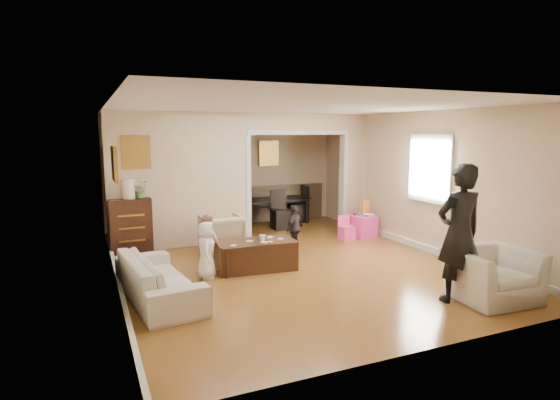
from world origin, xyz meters
name	(u,v)px	position (x,y,z in m)	size (l,w,h in m)	color
floor	(285,262)	(0.00, 0.00, 0.00)	(7.00, 7.00, 0.00)	#A3692A
partition_left	(181,180)	(-1.38, 1.80, 1.30)	(2.75, 0.18, 2.60)	beige
partition_right	(353,173)	(2.48, 1.80, 1.30)	(0.55, 0.18, 2.60)	beige
partition_header	(298,122)	(1.10, 1.80, 2.42)	(2.22, 0.18, 0.35)	beige
window_pane	(430,169)	(2.73, -0.40, 1.55)	(0.03, 0.95, 1.10)	white
framed_art_partition	(136,152)	(-2.20, 1.70, 1.85)	(0.45, 0.03, 0.55)	brown
framed_art_sofa_wall	(114,164)	(-2.71, -0.60, 1.80)	(0.03, 0.55, 0.40)	brown
framed_art_alcove	(269,153)	(1.10, 3.44, 1.70)	(0.45, 0.03, 0.55)	brown
sofa	(159,278)	(-2.25, -0.92, 0.29)	(1.97, 0.77, 0.57)	beige
armchair_back	(222,233)	(-0.79, 1.10, 0.35)	(0.74, 0.76, 0.69)	#C9B68B
armchair_front	(492,275)	(1.80, -2.71, 0.34)	(1.04, 0.91, 0.68)	beige
dresser	(131,226)	(-2.36, 1.66, 0.51)	(0.74, 0.42, 1.02)	black
table_lamp	(129,189)	(-2.36, 1.66, 1.20)	(0.22, 0.22, 0.36)	#FBF5CD
potted_plant	(140,189)	(-2.16, 1.66, 1.18)	(0.29, 0.25, 0.32)	#4B7A36
coffee_table	(256,255)	(-0.60, -0.19, 0.24)	(1.25, 0.63, 0.47)	#3B2013
coffee_cup	(262,238)	(-0.50, -0.24, 0.52)	(0.11, 0.11, 0.10)	beige
play_table	(363,226)	(2.31, 1.09, 0.23)	(0.47, 0.47, 0.46)	#F23FA4
cereal_box	(365,208)	(2.43, 1.19, 0.61)	(0.20, 0.07, 0.30)	gold
cyan_cup	(360,214)	(2.21, 1.04, 0.50)	(0.08, 0.08, 0.08)	teal
toy_block	(355,214)	(2.19, 1.21, 0.48)	(0.08, 0.06, 0.05)	red
play_bowl	(368,215)	(2.36, 0.97, 0.48)	(0.22, 0.22, 0.05)	silver
dining_table	(271,211)	(1.01, 3.13, 0.31)	(1.79, 1.00, 0.63)	black
adult_person	(459,233)	(1.35, -2.55, 0.91)	(0.66, 0.44, 1.82)	black
child_kneel_a	(206,250)	(-1.45, -0.34, 0.44)	(0.43, 0.28, 0.88)	white
child_kneel_b	(208,242)	(-1.30, 0.11, 0.46)	(0.45, 0.35, 0.92)	pink
child_toddler	(295,228)	(0.45, 0.56, 0.44)	(0.52, 0.22, 0.89)	black
craft_papers	(262,241)	(-0.50, -0.22, 0.47)	(0.97, 0.45, 0.00)	white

